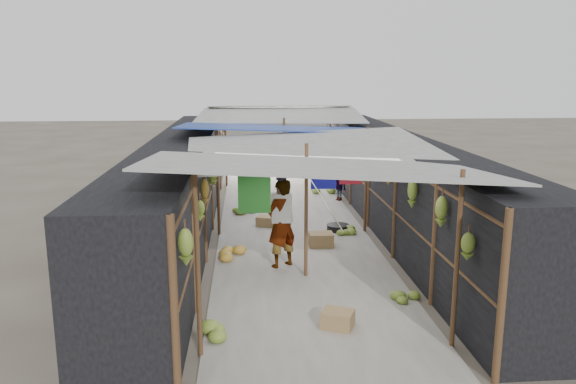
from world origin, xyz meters
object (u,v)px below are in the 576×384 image
object	(u,v)px
vendor_elderly	(281,224)
vendor_seated	(338,185)
black_basin	(338,228)
crate_near	(338,320)
shopper_blue	(258,175)

from	to	relation	value
vendor_elderly	vendor_seated	bearing A→B (deg)	-143.40
black_basin	vendor_elderly	world-z (taller)	vendor_elderly
black_basin	crate_near	bearing A→B (deg)	-99.50
black_basin	shopper_blue	bearing A→B (deg)	118.78
vendor_seated	vendor_elderly	bearing A→B (deg)	-53.10
vendor_seated	shopper_blue	bearing A→B (deg)	-125.92
crate_near	vendor_elderly	size ratio (longest dim) A/B	0.26
crate_near	vendor_elderly	xyz separation A→B (m)	(-0.68, 2.87, 0.77)
crate_near	vendor_seated	bearing A→B (deg)	104.28
crate_near	vendor_seated	distance (m)	8.85
vendor_elderly	vendor_seated	xyz separation A→B (m)	(2.13, 5.86, -0.40)
crate_near	vendor_seated	world-z (taller)	vendor_seated
black_basin	shopper_blue	distance (m)	4.02
shopper_blue	black_basin	bearing A→B (deg)	-92.13
crate_near	vendor_seated	size ratio (longest dim) A/B	0.46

